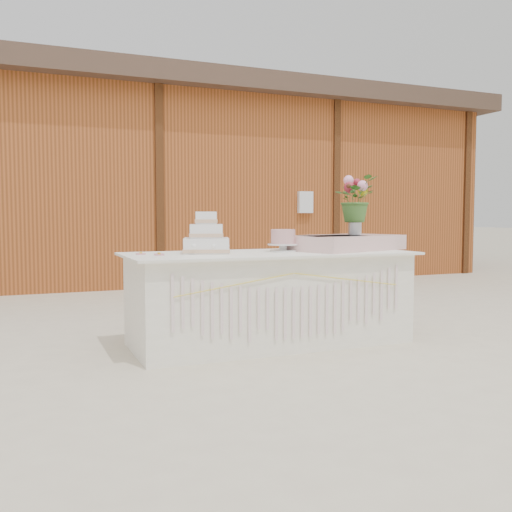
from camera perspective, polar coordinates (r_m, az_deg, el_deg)
The scene contains 9 objects.
ground at distance 4.88m, azimuth 1.37°, elevation -8.70°, with size 80.00×80.00×0.00m, color beige.
barn at distance 10.53m, azimuth -12.17°, elevation 7.20°, with size 12.60×4.60×3.30m.
cake_table at distance 4.80m, azimuth 1.41°, elevation -4.20°, with size 2.40×1.00×0.77m.
wedding_cake at distance 4.68m, azimuth -4.99°, elevation 1.69°, with size 0.47×0.47×0.34m.
pink_cake_stand at distance 4.86m, azimuth 2.72°, elevation 1.69°, with size 0.26×0.26×0.19m.
satin_runner at distance 5.15m, azimuth 8.87°, elevation 1.33°, with size 1.04×0.60×0.13m, color beige.
flower_vase at distance 5.22m, azimuth 9.85°, elevation 2.97°, with size 0.12×0.12×0.16m, color silver.
bouquet at distance 5.22m, azimuth 9.89°, elevation 6.19°, with size 0.38×0.33×0.42m, color #3C692A.
loose_flowers at distance 4.51m, azimuth -10.68°, elevation 0.23°, with size 0.16×0.39×0.02m, color #D3818F, non-canonical shape.
Camera 1 is at (-1.94, -4.34, 1.07)m, focal length 40.00 mm.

